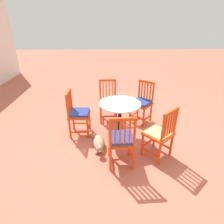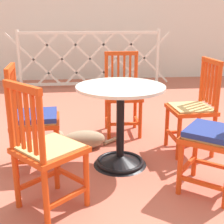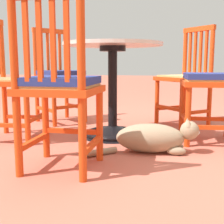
# 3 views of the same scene
# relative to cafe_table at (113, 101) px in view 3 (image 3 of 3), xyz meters

# --- Properties ---
(ground_plane) EXTENTS (24.00, 24.00, 0.00)m
(ground_plane) POSITION_rel_cafe_table_xyz_m (-0.09, 0.00, -0.28)
(ground_plane) COLOR #BC604C
(cafe_table) EXTENTS (0.76, 0.76, 0.73)m
(cafe_table) POSITION_rel_cafe_table_xyz_m (0.00, 0.00, 0.00)
(cafe_table) COLOR black
(cafe_table) RESTS_ON ground_plane
(orange_chair_at_corner) EXTENTS (0.56, 0.56, 0.91)m
(orange_chair_at_corner) POSITION_rel_cafe_table_xyz_m (0.63, -0.52, 0.16)
(orange_chair_at_corner) COLOR #D64214
(orange_chair_at_corner) RESTS_ON ground_plane
(orange_chair_by_planter) EXTENTS (0.42, 0.42, 0.91)m
(orange_chair_by_planter) POSITION_rel_cafe_table_xyz_m (0.74, 0.22, 0.15)
(orange_chair_by_planter) COLOR #D64214
(orange_chair_by_planter) RESTS_ON ground_plane
(orange_chair_tucked_in) EXTENTS (0.40, 0.40, 0.91)m
(orange_chair_tucked_in) POSITION_rel_cafe_table_xyz_m (0.13, 0.80, 0.16)
(orange_chair_tucked_in) COLOR #D64214
(orange_chair_tucked_in) RESTS_ON ground_plane
(orange_chair_facing_out) EXTENTS (0.42, 0.42, 0.91)m
(orange_chair_facing_out) POSITION_rel_cafe_table_xyz_m (-0.75, 0.02, 0.16)
(orange_chair_facing_out) COLOR #D64214
(orange_chair_facing_out) RESTS_ON ground_plane
(orange_chair_near_fence) EXTENTS (0.56, 0.56, 0.91)m
(orange_chair_near_fence) POSITION_rel_cafe_table_xyz_m (-0.58, -0.61, 0.15)
(orange_chair_near_fence) COLOR #D64214
(orange_chair_near_fence) RESTS_ON ground_plane
(tabby_cat) EXTENTS (0.71, 0.34, 0.23)m
(tabby_cat) POSITION_rel_cafe_table_xyz_m (-0.36, 0.39, -0.19)
(tabby_cat) COLOR #9E896B
(tabby_cat) RESTS_ON ground_plane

